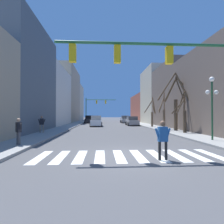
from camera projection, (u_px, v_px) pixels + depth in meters
The scene contains 18 objects.
ground_plane at pixel (129, 156), 8.20m from camera, with size 240.00×240.00×0.00m, color #4C4C4F.
building_row_left at pixel (53, 96), 34.66m from camera, with size 6.00×61.60×13.66m.
building_row_right at pixel (176, 98), 28.67m from camera, with size 6.00×53.27×11.58m.
crosswalk_stripes at pixel (129, 156), 8.19m from camera, with size 8.55×2.60×0.01m.
traffic_signal_near at pixel (162, 65), 8.58m from camera, with size 8.66×0.28×5.81m.
traffic_signal_far at pixel (95, 105), 41.95m from camera, with size 7.30×0.28×5.93m.
street_lamp_right_corner at pixel (212, 95), 12.39m from camera, with size 0.95×0.36×4.49m.
car_driving_away_lane at pixel (125, 119), 41.09m from camera, with size 2.01×4.57×1.72m.
car_parked_left_near at pixel (89, 120), 40.15m from camera, with size 2.10×4.33×1.75m.
car_parked_right_far at pixel (96, 121), 29.23m from camera, with size 1.99×4.36×1.78m.
car_parked_left_far at pixel (132, 121), 31.32m from camera, with size 2.04×4.47×1.65m.
pedestrian_near_right_corner at pixel (19, 129), 10.30m from camera, with size 0.55×0.52×1.58m.
pedestrian_on_right_sidewalk at pixel (163, 137), 7.43m from camera, with size 0.72×0.25×1.68m.
pedestrian_waiting_at_curb at pixel (42, 123), 17.40m from camera, with size 0.72×0.28×1.66m.
street_tree_left_mid at pixel (152, 114), 26.29m from camera, with size 2.25×1.70×4.46m.
street_tree_right_mid at pixel (164, 113), 20.97m from camera, with size 1.54×2.19×4.51m.
street_tree_right_near at pixel (183, 115), 17.51m from camera, with size 1.52×2.25×4.18m.
street_tree_left_near at pixel (177, 102), 19.65m from camera, with size 4.71×2.37×6.60m.
Camera 1 is at (-1.26, -8.17, 1.94)m, focal length 28.00 mm.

